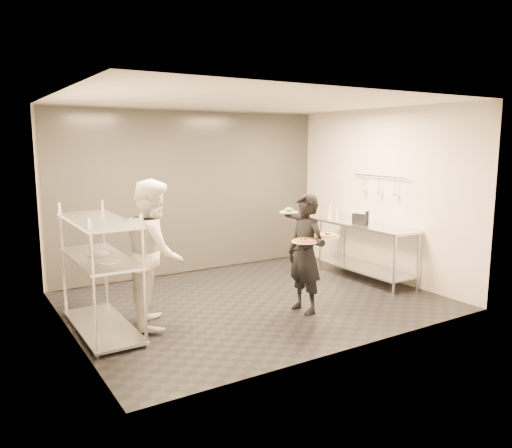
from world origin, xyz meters
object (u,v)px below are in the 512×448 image
pass_rack (100,269)px  prep_counter (366,242)px  bottle_green (330,212)px  salad_plate (289,211)px  bottle_clear (337,213)px  pizza_plate_near (305,241)px  waiter (305,254)px  pos_monitor (359,219)px  chef (154,253)px  bottle_dark (367,218)px  pizza_plate_far (327,235)px

pass_rack → prep_counter: 4.33m
pass_rack → prep_counter: pass_rack is taller
pass_rack → bottle_green: 4.30m
salad_plate → bottle_clear: (1.87, 1.15, -0.32)m
prep_counter → pizza_plate_near: (-1.98, -0.92, 0.39)m
waiter → pos_monitor: (1.72, 0.81, 0.22)m
pizza_plate_near → bottle_green: bearing=42.6°
bottle_green → pos_monitor: bearing=-90.5°
bottle_green → prep_counter: bearing=-82.0°
pass_rack → pizza_plate_near: 2.53m
prep_counter → chef: bearing=-178.2°
pizza_plate_near → bottle_dark: bottle_dark is taller
pass_rack → pos_monitor: (4.21, 0.06, 0.24)m
waiter → pass_rack: bearing=-112.7°
chef → bottle_dark: 3.70m
salad_plate → bottle_dark: salad_plate is taller
chef → bottle_green: chef is taller
prep_counter → chef: (-3.69, -0.12, 0.28)m
pizza_plate_far → salad_plate: (-0.26, 0.49, 0.29)m
pizza_plate_near → pizza_plate_far: bearing=-0.0°
waiter → bottle_dark: 2.01m
bottle_green → salad_plate: bearing=-145.2°
waiter → salad_plate: size_ratio=6.34×
pass_rack → pos_monitor: pass_rack is taller
pizza_plate_near → salad_plate: 0.60m
bottle_green → bottle_dark: (0.12, -0.79, -0.02)m
waiter → bottle_green: (1.73, 1.55, 0.25)m
pizza_plate_near → bottle_clear: 2.56m
prep_counter → bottle_green: bottle_green is taller
waiter → pizza_plate_near: waiter is taller
bottle_clear → bottle_green: bearing=139.4°
prep_counter → pizza_plate_near: size_ratio=5.22×
prep_counter → bottle_clear: (-0.02, 0.72, 0.39)m
pos_monitor → bottle_clear: bottle_clear is taller
pos_monitor → bottle_green: bearing=76.5°
waiter → pizza_plate_far: 0.37m
pass_rack → pizza_plate_near: bearing=-21.4°
waiter → bottle_dark: size_ratio=7.34×
salad_plate → prep_counter: bearing=12.9°
salad_plate → pizza_plate_near: bearing=-101.0°
pizza_plate_far → bottle_clear: bottle_clear is taller
pos_monitor → bottle_dark: bearing=-35.3°
chef → pizza_plate_near: bearing=-95.1°
waiter → pizza_plate_far: size_ratio=4.74×
waiter → salad_plate: (-0.05, 0.32, 0.54)m
waiter → bottle_clear: waiter is taller
pass_rack → bottle_clear: size_ratio=7.99×
pizza_plate_far → salad_plate: size_ratio=1.34×
pizza_plate_far → bottle_clear: 2.30m
pos_monitor → pizza_plate_far: bearing=-160.0°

